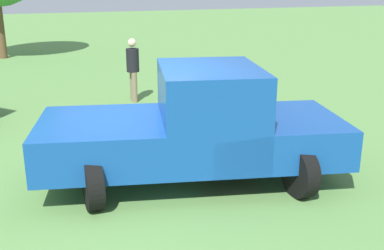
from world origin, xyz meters
The scene contains 3 objects.
ground_plane centered at (0.00, 0.00, 0.00)m, with size 80.00×80.00×0.00m, color #5B8C47.
pickup_truck centered at (-0.27, -0.90, 0.91)m, with size 2.90×4.87×1.78m.
person_bystander centered at (4.91, -1.11, 0.90)m, with size 0.34×0.32×1.61m.
Camera 1 is at (-6.57, 1.59, 3.02)m, focal length 43.64 mm.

